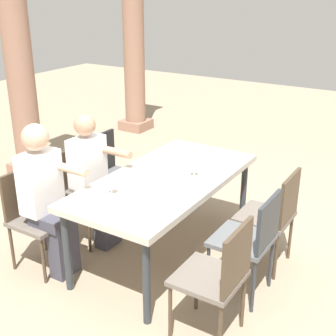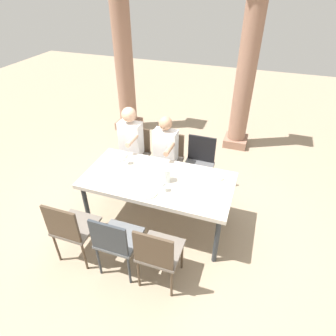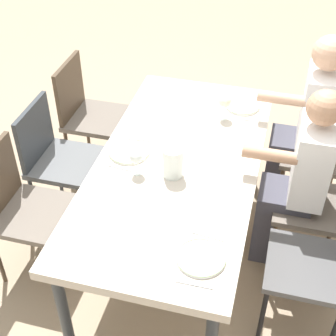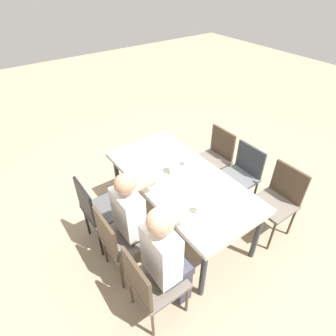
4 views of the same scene
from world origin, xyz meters
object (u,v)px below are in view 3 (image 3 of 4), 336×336
at_px(diner_woman_green, 305,120).
at_px(wine_glass_0, 225,102).
at_px(chair_east_north, 325,262).
at_px(water_pitcher, 173,163).
at_px(chair_mid_north, 325,201).
at_px(dining_table, 177,171).
at_px(plate_2, 201,258).
at_px(chair_west_south, 87,110).
at_px(wine_glass_1, 136,157).
at_px(chair_mid_south, 56,155).
at_px(plate_0, 242,106).
at_px(diner_man_white, 297,177).
at_px(chair_east_south, 20,205).
at_px(plate_1, 129,152).
at_px(chair_west_north, 327,148).

bearing_deg(diner_woman_green, wine_glass_0, -69.33).
xyz_separation_m(chair_east_north, water_pitcher, (-0.22, -0.88, 0.32)).
bearing_deg(chair_mid_north, dining_table, -79.74).
bearing_deg(plate_2, wine_glass_0, -175.19).
distance_m(chair_west_south, wine_glass_1, 1.16).
bearing_deg(chair_mid_south, dining_table, 79.74).
distance_m(chair_east_north, wine_glass_0, 1.17).
distance_m(plate_2, water_pitcher, 0.63).
relative_size(chair_east_north, wine_glass_1, 5.95).
xyz_separation_m(chair_west_south, wine_glass_0, (0.20, 1.06, 0.36)).
bearing_deg(chair_west_south, water_pitcher, 46.49).
bearing_deg(plate_0, diner_woman_green, 94.70).
xyz_separation_m(chair_west_south, diner_man_white, (0.57, 1.57, 0.14)).
xyz_separation_m(chair_east_north, wine_glass_1, (-0.18, -1.08, 0.34)).
relative_size(chair_east_north, water_pitcher, 5.05).
distance_m(chair_east_south, plate_1, 0.72).
distance_m(chair_west_north, chair_east_south, 2.06).
relative_size(chair_east_south, plate_2, 3.78).
xyz_separation_m(chair_east_north, plate_1, (-0.35, -1.18, 0.24)).
height_order(dining_table, plate_2, plate_2).
bearing_deg(chair_west_north, chair_mid_south, -72.14).
distance_m(chair_west_north, wine_glass_1, 1.44).
relative_size(chair_mid_south, chair_east_north, 0.97).
height_order(chair_east_north, diner_woman_green, diner_woman_green).
relative_size(wine_glass_0, plate_1, 0.68).
height_order(plate_0, plate_2, same).
relative_size(chair_east_north, chair_east_south, 1.02).
relative_size(chair_west_north, chair_mid_north, 1.00).
bearing_deg(dining_table, plate_1, -92.70).
bearing_deg(chair_mid_south, diner_woman_green, 109.66).
distance_m(plate_1, wine_glass_1, 0.22).
bearing_deg(chair_east_north, chair_mid_south, -105.58).
xyz_separation_m(chair_west_south, chair_mid_north, (0.57, 1.76, -0.01)).
xyz_separation_m(diner_woman_green, water_pitcher, (0.84, -0.70, 0.14)).
height_order(chair_west_south, wine_glass_1, wine_glass_1).
bearing_deg(plate_2, plate_1, -139.87).
height_order(wine_glass_0, plate_2, wine_glass_0).
bearing_deg(chair_east_north, wine_glass_0, -140.64).
xyz_separation_m(dining_table, chair_west_north, (-0.73, 0.88, -0.20)).
xyz_separation_m(chair_east_south, plate_1, (-0.35, 0.58, 0.25)).
bearing_deg(dining_table, chair_mid_south, -100.26).
distance_m(chair_west_south, diner_woman_green, 1.60).
relative_size(chair_mid_north, water_pitcher, 4.88).
bearing_deg(diner_man_white, chair_mid_north, 90.91).
xyz_separation_m(plate_1, wine_glass_1, (0.16, 0.10, 0.10)).
bearing_deg(dining_table, wine_glass_1, -53.52).
height_order(chair_east_north, wine_glass_1, wine_glass_1).
bearing_deg(dining_table, water_pitcher, 0.62).
xyz_separation_m(diner_man_white, wine_glass_0, (-0.37, -0.51, 0.21)).
distance_m(chair_east_south, diner_woman_green, 1.91).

